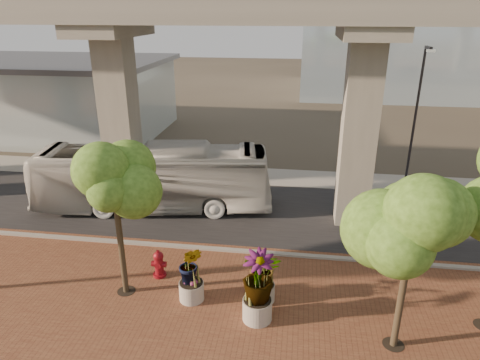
# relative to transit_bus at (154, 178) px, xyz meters

# --- Properties ---
(ground) EXTENTS (160.00, 160.00, 0.00)m
(ground) POSITION_rel_transit_bus_xyz_m (4.45, -1.98, -1.76)
(ground) COLOR #3B342B
(ground) RESTS_ON ground
(brick_plaza) EXTENTS (70.00, 13.00, 0.06)m
(brick_plaza) POSITION_rel_transit_bus_xyz_m (4.45, -9.98, -1.73)
(brick_plaza) COLOR brown
(brick_plaza) RESTS_ON ground
(asphalt_road) EXTENTS (90.00, 8.00, 0.04)m
(asphalt_road) POSITION_rel_transit_bus_xyz_m (4.45, 0.02, -1.74)
(asphalt_road) COLOR black
(asphalt_road) RESTS_ON ground
(curb_strip) EXTENTS (70.00, 0.25, 0.16)m
(curb_strip) POSITION_rel_transit_bus_xyz_m (4.45, -3.98, -1.68)
(curb_strip) COLOR gray
(curb_strip) RESTS_ON ground
(far_sidewalk) EXTENTS (90.00, 3.00, 0.06)m
(far_sidewalk) POSITION_rel_transit_bus_xyz_m (4.45, 5.52, -1.73)
(far_sidewalk) COLOR gray
(far_sidewalk) RESTS_ON ground
(transit_viaduct) EXTENTS (72.00, 5.60, 12.40)m
(transit_viaduct) POSITION_rel_transit_bus_xyz_m (4.45, 0.02, 5.53)
(transit_viaduct) COLOR gray
(transit_viaduct) RESTS_ON ground
(station_pavilion) EXTENTS (23.00, 13.00, 6.30)m
(station_pavilion) POSITION_rel_transit_bus_xyz_m (-15.55, 14.02, 1.46)
(station_pavilion) COLOR #B0C3C9
(station_pavilion) RESTS_ON ground
(transit_bus) EXTENTS (12.91, 4.68, 3.52)m
(transit_bus) POSITION_rel_transit_bus_xyz_m (0.00, 0.00, 0.00)
(transit_bus) COLOR silver
(transit_bus) RESTS_ON ground
(fire_hydrant) EXTENTS (0.59, 0.53, 1.19)m
(fire_hydrant) POSITION_rel_transit_bus_xyz_m (2.28, -6.29, -1.13)
(fire_hydrant) COLOR maroon
(fire_hydrant) RESTS_ON ground
(planter_front) EXTENTS (1.96, 1.96, 2.15)m
(planter_front) POSITION_rel_transit_bus_xyz_m (6.60, -7.25, -0.39)
(planter_front) COLOR #AFAA9E
(planter_front) RESTS_ON ground
(planter_right) EXTENTS (2.53, 2.53, 2.70)m
(planter_right) POSITION_rel_transit_bus_xyz_m (6.50, -8.33, -0.06)
(planter_right) COLOR #A6A296
(planter_right) RESTS_ON ground
(planter_left) EXTENTS (2.07, 2.07, 2.28)m
(planter_left) POSITION_rel_transit_bus_xyz_m (3.95, -7.57, -0.32)
(planter_left) COLOR #A79F97
(planter_left) RESTS_ON ground
(street_tree_near_west) EXTENTS (3.12, 3.12, 5.82)m
(street_tree_near_west) POSITION_rel_transit_bus_xyz_m (1.31, -7.47, 2.67)
(street_tree_near_west) COLOR #413625
(street_tree_near_west) RESTS_ON ground
(street_tree_near_east) EXTENTS (3.96, 3.96, 6.35)m
(street_tree_near_east) POSITION_rel_transit_bus_xyz_m (11.02, -8.95, 2.82)
(street_tree_near_east) COLOR #413625
(street_tree_near_east) RESTS_ON ground
(streetlamp_west) EXTENTS (0.45, 1.31, 9.04)m
(streetlamp_west) POSITION_rel_transit_bus_xyz_m (-4.74, 5.38, 3.52)
(streetlamp_west) COLOR #303035
(streetlamp_west) RESTS_ON ground
(streetlamp_east) EXTENTS (0.41, 1.21, 8.36)m
(streetlamp_east) POSITION_rel_transit_bus_xyz_m (14.13, 4.56, 3.12)
(streetlamp_east) COLOR #29292D
(streetlamp_east) RESTS_ON ground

